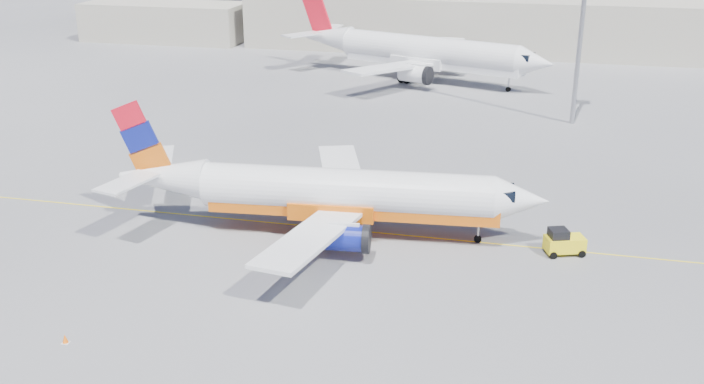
% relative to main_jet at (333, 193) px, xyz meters
% --- Properties ---
extents(ground, '(240.00, 240.00, 0.00)m').
position_rel_main_jet_xyz_m(ground, '(-1.35, -2.11, -3.05)').
color(ground, '#58585C').
rests_on(ground, ground).
extents(taxi_line, '(70.00, 0.15, 0.01)m').
position_rel_main_jet_xyz_m(taxi_line, '(-1.35, 0.89, -3.04)').
color(taxi_line, yellow).
rests_on(taxi_line, ground).
extents(terminal_main, '(70.00, 14.00, 8.00)m').
position_rel_main_jet_xyz_m(terminal_main, '(3.65, 72.89, 0.95)').
color(terminal_main, '#B8B09E').
rests_on(terminal_main, ground).
extents(terminal_annex, '(26.00, 10.00, 6.00)m').
position_rel_main_jet_xyz_m(terminal_annex, '(-46.35, 69.89, -0.05)').
color(terminal_annex, '#B8B09E').
rests_on(terminal_annex, ground).
extents(main_jet, '(30.14, 23.77, 9.14)m').
position_rel_main_jet_xyz_m(main_jet, '(0.00, 0.00, 0.00)').
color(main_jet, white).
rests_on(main_jet, ground).
extents(second_jet, '(35.67, 27.08, 10.83)m').
position_rel_main_jet_xyz_m(second_jet, '(-1.37, 49.79, 0.56)').
color(second_jet, white).
rests_on(second_jet, ground).
extents(gse_tug, '(2.82, 2.28, 1.79)m').
position_rel_main_jet_xyz_m(gse_tug, '(15.54, 0.30, -2.20)').
color(gse_tug, black).
rests_on(gse_tug, ground).
extents(traffic_cone, '(0.36, 0.36, 0.51)m').
position_rel_main_jet_xyz_m(traffic_cone, '(-10.18, -17.10, -2.80)').
color(traffic_cone, white).
rests_on(traffic_cone, ground).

